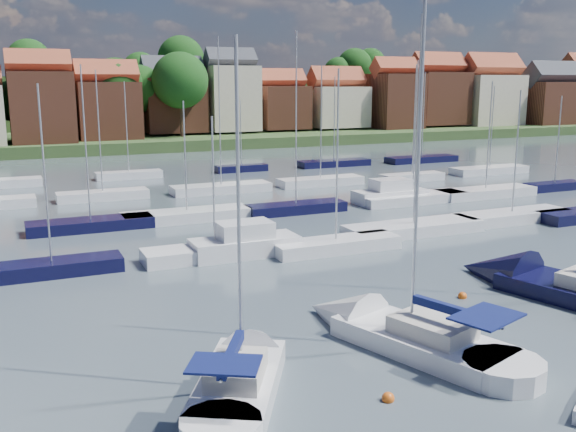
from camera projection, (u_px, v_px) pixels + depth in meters
name	position (u px, v px, depth m)	size (l,w,h in m)	color
ground	(226.00, 199.00, 61.73)	(260.00, 260.00, 0.00)	#3F4C55
sailboat_left	(244.00, 373.00, 24.08)	(7.28, 10.01, 13.70)	white
sailboat_centre	(393.00, 333.00, 27.97)	(6.78, 12.26, 16.13)	white
sailboat_navy	(552.00, 287.00, 34.31)	(7.23, 14.18, 18.89)	black
buoy_c	(388.00, 401.00, 22.75)	(0.46, 0.46, 0.46)	#D85914
buoy_e	(462.00, 298.00, 33.54)	(0.47, 0.47, 0.47)	#D85914
marina_field	(262.00, 202.00, 58.05)	(79.62, 41.41, 15.93)	white
far_shore_town	(105.00, 111.00, 144.63)	(212.46, 90.00, 22.27)	#3B5128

